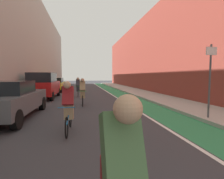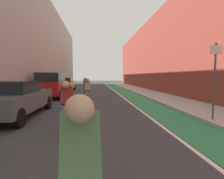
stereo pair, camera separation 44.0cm
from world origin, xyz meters
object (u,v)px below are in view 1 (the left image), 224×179
object	(u,v)px
parked_suv_red	(43,85)
cyclist_trailing	(83,92)
parked_sedan_gray	(8,99)
street_sign_post	(210,75)
parked_sedan_yellow_cab	(55,84)
cyclist_mid	(68,106)
cyclist_far	(78,87)

from	to	relation	value
parked_suv_red	cyclist_trailing	xyz separation A→B (m)	(2.98, -3.71, -0.21)
cyclist_trailing	parked_suv_red	bearing A→B (deg)	128.73
parked_sedan_gray	street_sign_post	distance (m)	7.97
parked_sedan_yellow_cab	cyclist_trailing	world-z (taller)	cyclist_trailing
parked_suv_red	street_sign_post	world-z (taller)	street_sign_post
parked_sedan_gray	parked_sedan_yellow_cab	bearing A→B (deg)	90.00
parked_suv_red	parked_sedan_yellow_cab	world-z (taller)	parked_suv_red
parked_suv_red	cyclist_mid	bearing A→B (deg)	-73.50
parked_suv_red	parked_sedan_yellow_cab	bearing A→B (deg)	90.00
cyclist_mid	street_sign_post	distance (m)	5.29
parked_sedan_yellow_cab	parked_suv_red	bearing A→B (deg)	-90.00
cyclist_mid	cyclist_trailing	world-z (taller)	cyclist_trailing
parked_suv_red	parked_sedan_yellow_cab	distance (m)	6.03
cyclist_mid	street_sign_post	bearing A→B (deg)	3.88
cyclist_far	cyclist_mid	bearing A→B (deg)	-90.63
parked_sedan_gray	parked_sedan_yellow_cab	world-z (taller)	same
cyclist_mid	cyclist_far	bearing A→B (deg)	89.37
cyclist_trailing	street_sign_post	world-z (taller)	street_sign_post
parked_sedan_yellow_cab	street_sign_post	size ratio (longest dim) A/B	1.72
parked_sedan_yellow_cab	cyclist_trailing	distance (m)	10.18
cyclist_mid	cyclist_far	xyz separation A→B (m)	(0.10, 9.21, 0.01)
parked_suv_red	cyclist_far	bearing A→B (deg)	15.36
cyclist_far	parked_suv_red	bearing A→B (deg)	-164.64
parked_suv_red	cyclist_trailing	world-z (taller)	parked_suv_red
cyclist_mid	cyclist_trailing	size ratio (longest dim) A/B	0.97
cyclist_mid	cyclist_trailing	bearing A→B (deg)	84.52
parked_suv_red	parked_sedan_gray	bearing A→B (deg)	-90.00
parked_sedan_gray	cyclist_trailing	world-z (taller)	cyclist_trailing
parked_sedan_yellow_cab	street_sign_post	distance (m)	16.16
parked_sedan_gray	cyclist_trailing	size ratio (longest dim) A/B	2.61
cyclist_far	street_sign_post	bearing A→B (deg)	-60.15
cyclist_mid	cyclist_far	size ratio (longest dim) A/B	0.96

